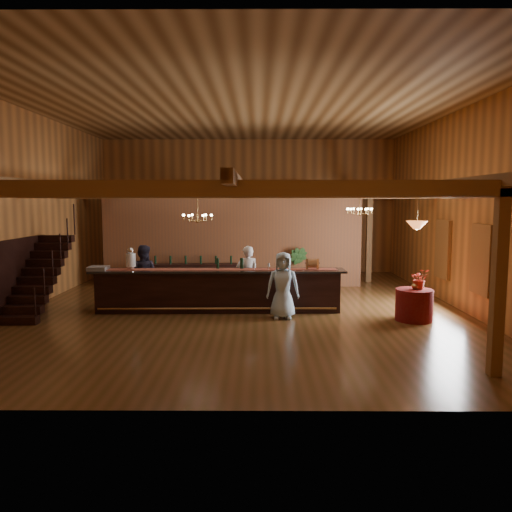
{
  "coord_description": "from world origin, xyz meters",
  "views": [
    {
      "loc": [
        0.44,
        -13.86,
        3.0
      ],
      "look_at": [
        0.36,
        0.42,
        1.41
      ],
      "focal_mm": 35.0,
      "sensor_mm": 36.0,
      "label": 1
    }
  ],
  "objects_px": {
    "chandelier_right": "(360,211)",
    "floor_plant": "(296,267)",
    "bartender": "(247,276)",
    "backbar_shelf": "(193,276)",
    "round_table": "(414,305)",
    "guest": "(283,285)",
    "tasting_bar": "(218,290)",
    "beverage_dispenser": "(131,259)",
    "staff_second": "(143,275)",
    "chandelier_left": "(198,217)",
    "pendant_lamp": "(417,225)",
    "raffle_drum": "(312,263)"
  },
  "relations": [
    {
      "from": "raffle_drum",
      "to": "floor_plant",
      "type": "xyz_separation_m",
      "value": [
        -0.15,
        3.93,
        -0.62
      ]
    },
    {
      "from": "tasting_bar",
      "to": "beverage_dispenser",
      "type": "bearing_deg",
      "value": 178.65
    },
    {
      "from": "raffle_drum",
      "to": "pendant_lamp",
      "type": "relative_size",
      "value": 0.38
    },
    {
      "from": "raffle_drum",
      "to": "guest",
      "type": "bearing_deg",
      "value": -135.66
    },
    {
      "from": "tasting_bar",
      "to": "raffle_drum",
      "type": "relative_size",
      "value": 20.18
    },
    {
      "from": "backbar_shelf",
      "to": "round_table",
      "type": "relative_size",
      "value": 3.26
    },
    {
      "from": "round_table",
      "to": "pendant_lamp",
      "type": "height_order",
      "value": "pendant_lamp"
    },
    {
      "from": "bartender",
      "to": "floor_plant",
      "type": "xyz_separation_m",
      "value": [
        1.62,
        3.28,
        -0.17
      ]
    },
    {
      "from": "backbar_shelf",
      "to": "chandelier_left",
      "type": "xyz_separation_m",
      "value": [
        0.58,
        -3.3,
        2.13
      ]
    },
    {
      "from": "bartender",
      "to": "round_table",
      "type": "bearing_deg",
      "value": 151.91
    },
    {
      "from": "beverage_dispenser",
      "to": "chandelier_left",
      "type": "bearing_deg",
      "value": 8.23
    },
    {
      "from": "pendant_lamp",
      "to": "tasting_bar",
      "type": "bearing_deg",
      "value": 168.24
    },
    {
      "from": "chandelier_left",
      "to": "staff_second",
      "type": "height_order",
      "value": "chandelier_left"
    },
    {
      "from": "chandelier_left",
      "to": "floor_plant",
      "type": "relative_size",
      "value": 0.58
    },
    {
      "from": "round_table",
      "to": "staff_second",
      "type": "bearing_deg",
      "value": 166.09
    },
    {
      "from": "guest",
      "to": "beverage_dispenser",
      "type": "bearing_deg",
      "value": 169.9
    },
    {
      "from": "tasting_bar",
      "to": "chandelier_right",
      "type": "distance_m",
      "value": 5.29
    },
    {
      "from": "guest",
      "to": "floor_plant",
      "type": "relative_size",
      "value": 1.22
    },
    {
      "from": "beverage_dispenser",
      "to": "bartender",
      "type": "bearing_deg",
      "value": 11.25
    },
    {
      "from": "backbar_shelf",
      "to": "chandelier_right",
      "type": "xyz_separation_m",
      "value": [
        5.41,
        -1.23,
        2.26
      ]
    },
    {
      "from": "chandelier_left",
      "to": "guest",
      "type": "xyz_separation_m",
      "value": [
        2.29,
        -1.09,
        -1.7
      ]
    },
    {
      "from": "guest",
      "to": "floor_plant",
      "type": "distance_m",
      "value": 4.8
    },
    {
      "from": "backbar_shelf",
      "to": "round_table",
      "type": "distance_m",
      "value": 7.68
    },
    {
      "from": "backbar_shelf",
      "to": "staff_second",
      "type": "bearing_deg",
      "value": -115.07
    },
    {
      "from": "backbar_shelf",
      "to": "guest",
      "type": "xyz_separation_m",
      "value": [
        2.86,
        -4.4,
        0.43
      ]
    },
    {
      "from": "floor_plant",
      "to": "guest",
      "type": "bearing_deg",
      "value": -98.23
    },
    {
      "from": "raffle_drum",
      "to": "floor_plant",
      "type": "height_order",
      "value": "raffle_drum"
    },
    {
      "from": "beverage_dispenser",
      "to": "raffle_drum",
      "type": "height_order",
      "value": "beverage_dispenser"
    },
    {
      "from": "staff_second",
      "to": "guest",
      "type": "xyz_separation_m",
      "value": [
        3.92,
        -1.57,
        -0.02
      ]
    },
    {
      "from": "beverage_dispenser",
      "to": "floor_plant",
      "type": "relative_size",
      "value": 0.43
    },
    {
      "from": "guest",
      "to": "tasting_bar",
      "type": "bearing_deg",
      "value": 155.8
    },
    {
      "from": "beverage_dispenser",
      "to": "bartender",
      "type": "distance_m",
      "value": 3.25
    },
    {
      "from": "chandelier_left",
      "to": "bartender",
      "type": "relative_size",
      "value": 0.47
    },
    {
      "from": "round_table",
      "to": "beverage_dispenser",
      "type": "bearing_deg",
      "value": 171.86
    },
    {
      "from": "backbar_shelf",
      "to": "bartender",
      "type": "distance_m",
      "value": 3.54
    },
    {
      "from": "round_table",
      "to": "guest",
      "type": "height_order",
      "value": "guest"
    },
    {
      "from": "chandelier_right",
      "to": "guest",
      "type": "distance_m",
      "value": 4.46
    },
    {
      "from": "bartender",
      "to": "guest",
      "type": "distance_m",
      "value": 1.73
    },
    {
      "from": "chandelier_right",
      "to": "floor_plant",
      "type": "bearing_deg",
      "value": 139.73
    },
    {
      "from": "pendant_lamp",
      "to": "bartender",
      "type": "relative_size",
      "value": 0.52
    },
    {
      "from": "backbar_shelf",
      "to": "chandelier_right",
      "type": "distance_m",
      "value": 5.99
    },
    {
      "from": "backbar_shelf",
      "to": "staff_second",
      "type": "distance_m",
      "value": 3.05
    },
    {
      "from": "backbar_shelf",
      "to": "pendant_lamp",
      "type": "distance_m",
      "value": 7.94
    },
    {
      "from": "chandelier_right",
      "to": "bartender",
      "type": "xyz_separation_m",
      "value": [
        -3.48,
        -1.71,
        -1.82
      ]
    },
    {
      "from": "beverage_dispenser",
      "to": "chandelier_left",
      "type": "relative_size",
      "value": 0.74
    },
    {
      "from": "bartender",
      "to": "staff_second",
      "type": "height_order",
      "value": "staff_second"
    },
    {
      "from": "raffle_drum",
      "to": "backbar_shelf",
      "type": "distance_m",
      "value": 5.22
    },
    {
      "from": "backbar_shelf",
      "to": "guest",
      "type": "height_order",
      "value": "guest"
    },
    {
      "from": "round_table",
      "to": "chandelier_right",
      "type": "relative_size",
      "value": 1.15
    },
    {
      "from": "chandelier_left",
      "to": "backbar_shelf",
      "type": "bearing_deg",
      "value": 99.88
    }
  ]
}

